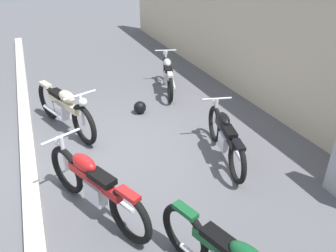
{
  "coord_description": "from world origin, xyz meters",
  "views": [
    {
      "loc": [
        4.91,
        -0.86,
        3.24
      ],
      "look_at": [
        0.38,
        1.03,
        0.55
      ],
      "focal_mm": 35.45,
      "sensor_mm": 36.0,
      "label": 1
    }
  ],
  "objects_px": {
    "helmet": "(140,107)",
    "motorcycle_red": "(94,185)",
    "motorcycle_cream": "(65,108)",
    "motorcycle_black": "(225,137)",
    "motorcycle_silver": "(168,75)"
  },
  "relations": [
    {
      "from": "helmet",
      "to": "motorcycle_red",
      "type": "height_order",
      "value": "motorcycle_red"
    },
    {
      "from": "helmet",
      "to": "motorcycle_red",
      "type": "xyz_separation_m",
      "value": [
        2.68,
        -1.51,
        0.32
      ]
    },
    {
      "from": "motorcycle_cream",
      "to": "motorcycle_red",
      "type": "height_order",
      "value": "motorcycle_cream"
    },
    {
      "from": "helmet",
      "to": "motorcycle_black",
      "type": "bearing_deg",
      "value": 19.65
    },
    {
      "from": "motorcycle_red",
      "to": "helmet",
      "type": "bearing_deg",
      "value": -53.83
    },
    {
      "from": "motorcycle_cream",
      "to": "motorcycle_black",
      "type": "bearing_deg",
      "value": 28.86
    },
    {
      "from": "helmet",
      "to": "motorcycle_silver",
      "type": "xyz_separation_m",
      "value": [
        -0.93,
        1.05,
        0.29
      ]
    },
    {
      "from": "motorcycle_black",
      "to": "motorcycle_silver",
      "type": "relative_size",
      "value": 1.0
    },
    {
      "from": "motorcycle_black",
      "to": "motorcycle_silver",
      "type": "height_order",
      "value": "motorcycle_silver"
    },
    {
      "from": "motorcycle_silver",
      "to": "motorcycle_red",
      "type": "xyz_separation_m",
      "value": [
        3.61,
        -2.56,
        0.04
      ]
    },
    {
      "from": "motorcycle_silver",
      "to": "motorcycle_cream",
      "type": "bearing_deg",
      "value": 130.29
    },
    {
      "from": "motorcycle_black",
      "to": "motorcycle_cream",
      "type": "distance_m",
      "value": 3.11
    },
    {
      "from": "helmet",
      "to": "motorcycle_black",
      "type": "relative_size",
      "value": 0.14
    },
    {
      "from": "motorcycle_black",
      "to": "motorcycle_cream",
      "type": "relative_size",
      "value": 0.89
    },
    {
      "from": "motorcycle_cream",
      "to": "motorcycle_red",
      "type": "distance_m",
      "value": 2.53
    }
  ]
}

